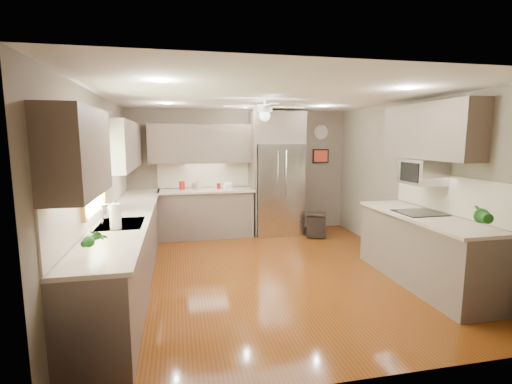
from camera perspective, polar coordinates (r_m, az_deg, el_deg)
name	(u,v)px	position (r m, az deg, el deg)	size (l,w,h in m)	color
floor	(269,272)	(5.53, 1.99, -12.25)	(5.00, 5.00, 0.00)	#4C260A
ceiling	(270,96)	(5.20, 2.13, 14.49)	(5.00, 5.00, 0.00)	white
wall_back	(240,171)	(7.65, -2.48, 3.17)	(4.50, 4.50, 0.00)	#665B4D
wall_front	(349,231)	(2.90, 14.17, -5.83)	(4.50, 4.50, 0.00)	#665B4D
wall_left	(99,192)	(5.16, -22.97, -0.04)	(5.00, 5.00, 0.00)	#665B4D
wall_right	(412,183)	(6.16, 22.83, 1.24)	(5.00, 5.00, 0.00)	#665B4D
canister_a	(182,186)	(7.33, -11.31, 0.98)	(0.11, 0.11, 0.17)	maroon
canister_b	(194,186)	(7.28, -9.54, 0.89)	(0.08, 0.08, 0.13)	silver
canister_c	(199,185)	(7.28, -8.71, 1.07)	(0.12, 0.12, 0.19)	#BEAB8E
canister_d	(219,186)	(7.33, -5.77, 0.94)	(0.07, 0.07, 0.11)	maroon
soap_bottle	(112,210)	(5.00, -21.34, -2.64)	(0.09, 0.09, 0.20)	white
potted_plant_left	(95,239)	(3.45, -23.53, -6.62)	(0.16, 0.11, 0.31)	#20611B
potted_plant_right	(483,215)	(4.65, 31.56, -3.07)	(0.20, 0.16, 0.37)	#20611B
bowl	(228,187)	(7.37, -4.27, 0.73)	(0.21, 0.21, 0.05)	#BEAB8E
left_run	(128,245)	(5.41, -19.10, -7.76)	(0.65, 4.70, 1.45)	brown
back_run	(206,212)	(7.39, -7.63, -3.09)	(1.85, 0.65, 1.45)	brown
uppers	(211,142)	(5.75, -6.90, 7.59)	(4.50, 4.70, 0.95)	brown
window	(92,173)	(4.63, -23.98, 2.75)	(0.05, 1.12, 0.92)	#BFF2B2
sink	(121,226)	(4.68, -20.04, -4.96)	(0.50, 0.70, 0.32)	silver
refrigerator	(277,175)	(7.47, 3.26, 2.56)	(1.06, 0.75, 2.45)	silver
right_run	(423,248)	(5.48, 24.37, -7.85)	(0.70, 2.20, 1.45)	brown
microwave	(423,172)	(5.56, 24.28, 2.83)	(0.43, 0.55, 0.34)	silver
ceiling_fan	(265,110)	(5.47, 1.34, 12.43)	(1.18, 1.18, 0.32)	white
recessed_lights	(260,100)	(5.58, 0.69, 14.02)	(2.84, 3.14, 0.01)	white
wall_clock	(321,132)	(8.08, 10.00, 9.01)	(0.30, 0.03, 0.30)	white
framed_print	(321,156)	(8.08, 9.92, 5.47)	(0.36, 0.03, 0.30)	black
stool	(316,225)	(7.41, 9.24, -5.04)	(0.47, 0.47, 0.45)	black
paper_towel	(115,216)	(4.40, -20.83, -3.54)	(0.12, 0.12, 0.30)	white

